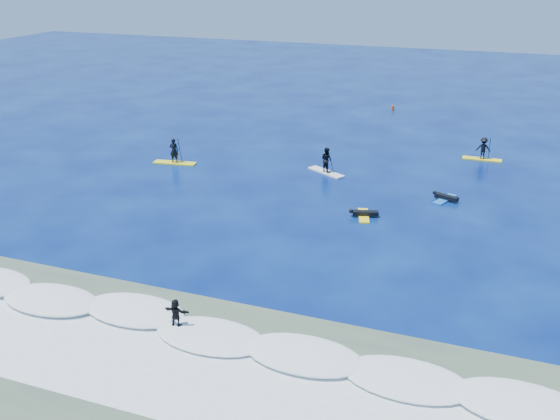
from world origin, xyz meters
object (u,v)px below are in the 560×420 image
(sup_paddler_right, at_px, (483,150))
(marker_buoy, at_px, (393,108))
(sup_paddler_center, at_px, (326,162))
(prone_paddler_far, at_px, (445,198))
(wave_surfer, at_px, (176,315))
(prone_paddler_near, at_px, (364,214))
(sup_paddler_left, at_px, (174,155))

(sup_paddler_right, height_order, marker_buoy, sup_paddler_right)
(sup_paddler_center, distance_m, prone_paddler_far, 9.10)
(sup_paddler_center, xyz_separation_m, wave_surfer, (-0.07, -21.86, -0.06))
(sup_paddler_right, bearing_deg, prone_paddler_near, -112.97)
(prone_paddler_near, distance_m, marker_buoy, 28.57)
(sup_paddler_left, relative_size, sup_paddler_center, 1.08)
(sup_paddler_right, bearing_deg, sup_paddler_left, -157.76)
(sup_paddler_left, bearing_deg, sup_paddler_right, 14.34)
(sup_paddler_left, height_order, sup_paddler_right, sup_paddler_left)
(sup_paddler_center, relative_size, marker_buoy, 4.65)
(sup_paddler_center, height_order, prone_paddler_far, sup_paddler_center)
(sup_paddler_left, relative_size, prone_paddler_far, 1.45)
(sup_paddler_left, height_order, prone_paddler_near, sup_paddler_left)
(sup_paddler_left, distance_m, marker_buoy, 26.13)
(sup_paddler_center, height_order, sup_paddler_right, sup_paddler_center)
(sup_paddler_left, distance_m, sup_paddler_right, 23.52)
(prone_paddler_near, relative_size, prone_paddler_far, 1.01)
(prone_paddler_near, bearing_deg, marker_buoy, -8.44)
(sup_paddler_left, xyz_separation_m, prone_paddler_near, (15.79, -5.19, -0.55))
(marker_buoy, bearing_deg, sup_paddler_left, -117.64)
(sup_paddler_right, xyz_separation_m, prone_paddler_near, (-5.93, -14.21, -0.64))
(prone_paddler_far, bearing_deg, sup_paddler_center, 94.28)
(prone_paddler_far, xyz_separation_m, marker_buoy, (-7.93, 23.84, 0.13))
(sup_paddler_left, xyz_separation_m, prone_paddler_far, (20.05, -0.70, -0.55))
(prone_paddler_far, distance_m, marker_buoy, 25.13)
(wave_surfer, bearing_deg, sup_paddler_right, 69.41)
(sup_paddler_left, relative_size, marker_buoy, 5.01)
(prone_paddler_far, bearing_deg, wave_surfer, 176.29)
(wave_surfer, bearing_deg, sup_paddler_left, 118.65)
(prone_paddler_near, height_order, wave_surfer, wave_surfer)
(sup_paddler_right, xyz_separation_m, wave_surfer, (-10.45, -29.00, -0.04))
(sup_paddler_left, distance_m, sup_paddler_center, 11.50)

